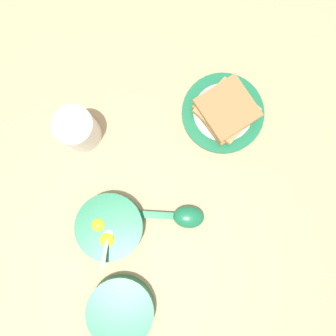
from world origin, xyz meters
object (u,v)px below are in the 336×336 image
at_px(congee_bowl, 121,311).
at_px(egg_bowl, 110,227).
at_px(toast_sandwich, 227,111).
at_px(drinking_cup, 78,129).
at_px(toast_plate, 223,113).
at_px(soup_spoon, 183,217).

bearing_deg(congee_bowl, egg_bowl, -116.26).
bearing_deg(egg_bowl, toast_sandwich, -169.91).
bearing_deg(drinking_cup, egg_bowl, 73.25).
xyz_separation_m(egg_bowl, drinking_cup, (-0.06, -0.21, 0.03)).
height_order(egg_bowl, toast_plate, egg_bowl).
bearing_deg(drinking_cup, congee_bowl, 69.00).
height_order(egg_bowl, toast_sandwich, egg_bowl).
height_order(toast_plate, drinking_cup, drinking_cup).
distance_m(toast_plate, soup_spoon, 0.25).
bearing_deg(toast_plate, toast_sandwich, 101.88).
xyz_separation_m(toast_plate, drinking_cup, (0.29, -0.14, 0.04)).
bearing_deg(toast_sandwich, congee_bowl, 27.14).
relative_size(egg_bowl, congee_bowl, 1.02).
bearing_deg(egg_bowl, soup_spoon, 152.93).
height_order(egg_bowl, congee_bowl, egg_bowl).
bearing_deg(toast_sandwich, egg_bowl, 10.09).
relative_size(egg_bowl, toast_plate, 0.77).
distance_m(soup_spoon, congee_bowl, 0.24).
distance_m(egg_bowl, toast_plate, 0.36).
height_order(egg_bowl, drinking_cup, drinking_cup).
distance_m(toast_plate, toast_sandwich, 0.03).
bearing_deg(soup_spoon, congee_bowl, 21.17).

